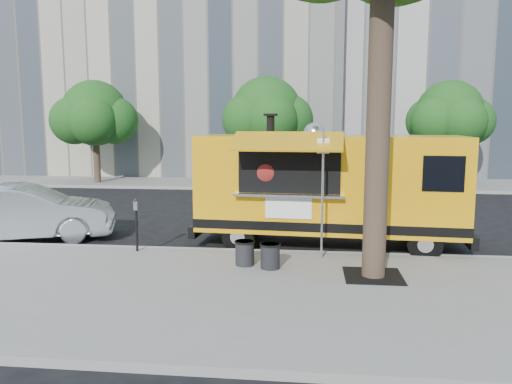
# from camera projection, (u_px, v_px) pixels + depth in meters

# --- Properties ---
(ground) EXTENTS (120.00, 120.00, 0.00)m
(ground) POSITION_uv_depth(u_px,v_px,m) (262.00, 247.00, 13.47)
(ground) COLOR black
(ground) RESTS_ON ground
(sidewalk) EXTENTS (60.00, 6.00, 0.15)m
(sidewalk) POSITION_uv_depth(u_px,v_px,m) (242.00, 295.00, 9.52)
(sidewalk) COLOR gray
(sidewalk) RESTS_ON ground
(curb) EXTENTS (60.00, 0.14, 0.16)m
(curb) POSITION_uv_depth(u_px,v_px,m) (259.00, 253.00, 12.54)
(curb) COLOR #999993
(curb) RESTS_ON ground
(far_sidewalk) EXTENTS (60.00, 5.00, 0.15)m
(far_sidewalk) POSITION_uv_depth(u_px,v_px,m) (286.00, 183.00, 26.75)
(far_sidewalk) COLOR gray
(far_sidewalk) RESTS_ON ground
(building_mid) EXTENTS (20.00, 14.00, 20.00)m
(building_mid) POSITION_uv_depth(u_px,v_px,m) (473.00, 22.00, 33.44)
(building_mid) COLOR #9F9894
(building_mid) RESTS_ON ground
(tree_well) EXTENTS (1.20, 1.20, 0.02)m
(tree_well) POSITION_uv_depth(u_px,v_px,m) (373.00, 276.00, 10.41)
(tree_well) COLOR black
(tree_well) RESTS_ON sidewalk
(far_tree_a) EXTENTS (3.42, 3.42, 5.36)m
(far_tree_a) POSITION_uv_depth(u_px,v_px,m) (95.00, 113.00, 26.11)
(far_tree_a) COLOR #33261C
(far_tree_a) RESTS_ON far_sidewalk
(far_tree_b) EXTENTS (3.60, 3.60, 5.50)m
(far_tree_b) POSITION_uv_depth(u_px,v_px,m) (266.00, 112.00, 25.54)
(far_tree_b) COLOR #33261C
(far_tree_b) RESTS_ON far_sidewalk
(far_tree_c) EXTENTS (3.24, 3.24, 5.21)m
(far_tree_c) POSITION_uv_depth(u_px,v_px,m) (450.00, 114.00, 24.30)
(far_tree_c) COLOR #33261C
(far_tree_c) RESTS_ON far_sidewalk
(sign_post) EXTENTS (0.28, 0.06, 3.00)m
(sign_post) POSITION_uv_depth(u_px,v_px,m) (323.00, 187.00, 11.52)
(sign_post) COLOR silver
(sign_post) RESTS_ON sidewalk
(parking_meter) EXTENTS (0.11, 0.11, 1.33)m
(parking_meter) POSITION_uv_depth(u_px,v_px,m) (136.00, 218.00, 12.32)
(parking_meter) COLOR black
(parking_meter) RESTS_ON sidewalk
(food_truck) EXTENTS (7.28, 3.55, 3.54)m
(food_truck) POSITION_uv_depth(u_px,v_px,m) (327.00, 186.00, 13.22)
(food_truck) COLOR #EDA20C
(food_truck) RESTS_ON ground
(sedan) EXTENTS (5.11, 3.12, 1.59)m
(sedan) POSITION_uv_depth(u_px,v_px,m) (25.00, 213.00, 14.07)
(sedan) COLOR #B6B8BE
(sedan) RESTS_ON ground
(trash_bin_left) EXTENTS (0.46, 0.46, 0.55)m
(trash_bin_left) POSITION_uv_depth(u_px,v_px,m) (245.00, 252.00, 11.18)
(trash_bin_left) COLOR black
(trash_bin_left) RESTS_ON sidewalk
(trash_bin_right) EXTENTS (0.46, 0.46, 0.55)m
(trash_bin_right) POSITION_uv_depth(u_px,v_px,m) (270.00, 255.00, 10.93)
(trash_bin_right) COLOR black
(trash_bin_right) RESTS_ON sidewalk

